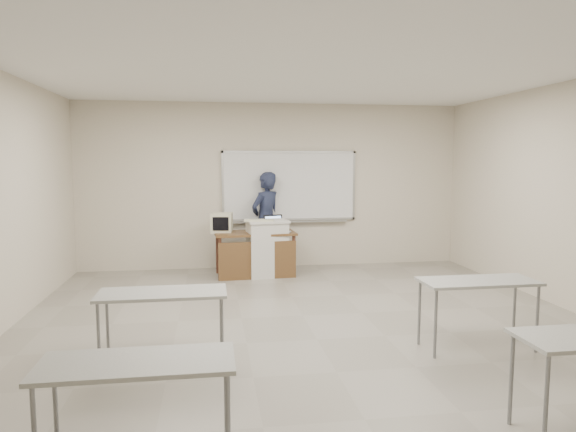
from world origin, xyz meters
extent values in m
cube|color=gray|center=(0.00, 0.00, -0.01)|extent=(7.00, 8.00, 0.01)
cube|color=white|center=(0.30, 3.97, 1.50)|extent=(2.40, 0.03, 1.20)
cube|color=#B7BABC|center=(0.30, 3.97, 2.12)|extent=(2.48, 0.04, 0.04)
cube|color=#B7BABC|center=(0.30, 3.97, 0.88)|extent=(2.48, 0.04, 0.04)
cube|color=#B7BABC|center=(-0.92, 3.97, 1.50)|extent=(0.04, 0.04, 1.28)
cube|color=#B7BABC|center=(1.52, 3.97, 1.50)|extent=(0.04, 0.04, 1.28)
cube|color=#B7BABC|center=(0.30, 3.92, 0.84)|extent=(2.16, 0.07, 0.02)
cube|color=#A4A5A0|center=(-1.60, -0.50, 0.71)|extent=(1.20, 0.50, 0.03)
cylinder|color=slate|center=(-2.15, -0.70, 0.35)|extent=(0.03, 0.03, 0.70)
cylinder|color=slate|center=(-1.05, -0.70, 0.35)|extent=(0.03, 0.03, 0.70)
cylinder|color=slate|center=(-2.15, -0.30, 0.35)|extent=(0.03, 0.03, 0.70)
cylinder|color=slate|center=(-1.05, -0.30, 0.35)|extent=(0.03, 0.03, 0.70)
cube|color=#A4A5A0|center=(1.60, -0.50, 0.71)|extent=(1.20, 0.50, 0.03)
cylinder|color=slate|center=(1.05, -0.70, 0.35)|extent=(0.03, 0.03, 0.70)
cylinder|color=slate|center=(2.15, -0.70, 0.35)|extent=(0.03, 0.03, 0.70)
cylinder|color=slate|center=(1.05, -0.30, 0.35)|extent=(0.03, 0.03, 0.70)
cylinder|color=slate|center=(2.15, -0.30, 0.35)|extent=(0.03, 0.03, 0.70)
cube|color=#A4A5A0|center=(-1.60, -2.20, 0.71)|extent=(1.20, 0.50, 0.03)
cylinder|color=slate|center=(-1.05, -2.40, 0.35)|extent=(0.03, 0.03, 0.70)
cylinder|color=slate|center=(-2.15, -2.00, 0.35)|extent=(0.03, 0.03, 0.70)
cylinder|color=slate|center=(-1.05, -2.00, 0.35)|extent=(0.03, 0.03, 0.70)
cylinder|color=slate|center=(1.05, -2.40, 0.35)|extent=(0.03, 0.03, 0.70)
cylinder|color=slate|center=(1.05, -2.00, 0.35)|extent=(0.03, 0.03, 0.70)
cube|color=brown|center=(-0.40, 3.30, 0.73)|extent=(1.36, 0.68, 0.04)
cube|color=brown|center=(-0.40, 2.98, 0.32)|extent=(1.29, 0.03, 0.63)
cylinder|color=#432419|center=(-1.02, 3.02, 0.36)|extent=(0.06, 0.06, 0.71)
cylinder|color=#432419|center=(0.22, 3.02, 0.36)|extent=(0.06, 0.06, 0.71)
cylinder|color=#432419|center=(-1.02, 3.58, 0.36)|extent=(0.06, 0.06, 0.71)
cylinder|color=#432419|center=(0.22, 3.58, 0.36)|extent=(0.06, 0.06, 0.71)
cube|color=beige|center=(-0.20, 3.20, 0.46)|extent=(0.65, 0.46, 0.92)
cube|color=beige|center=(-0.20, 3.20, 0.94)|extent=(0.69, 0.50, 0.04)
cube|color=beige|center=(-0.95, 3.45, 0.91)|extent=(0.33, 0.35, 0.32)
cube|color=beige|center=(-0.95, 3.25, 0.91)|extent=(0.35, 0.04, 0.33)
cube|color=black|center=(-0.95, 3.23, 0.91)|extent=(0.27, 0.01, 0.23)
cube|color=black|center=(0.00, 3.40, 0.76)|extent=(0.36, 0.26, 0.02)
cube|color=black|center=(0.00, 3.39, 0.77)|extent=(0.29, 0.15, 0.01)
cube|color=black|center=(0.00, 3.56, 0.89)|extent=(0.36, 0.08, 0.24)
cube|color=#9CBBEC|center=(0.00, 3.55, 0.89)|extent=(0.30, 0.05, 0.19)
ellipsoid|color=#9A9CA2|center=(0.15, 3.10, 0.77)|extent=(0.12, 0.10, 0.04)
cube|color=beige|center=(-0.35, 3.08, 0.97)|extent=(0.51, 0.23, 0.03)
imported|color=black|center=(-0.15, 3.85, 0.88)|extent=(0.77, 0.73, 1.76)
camera|label=1|loc=(-1.13, -5.36, 1.96)|focal=32.00mm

